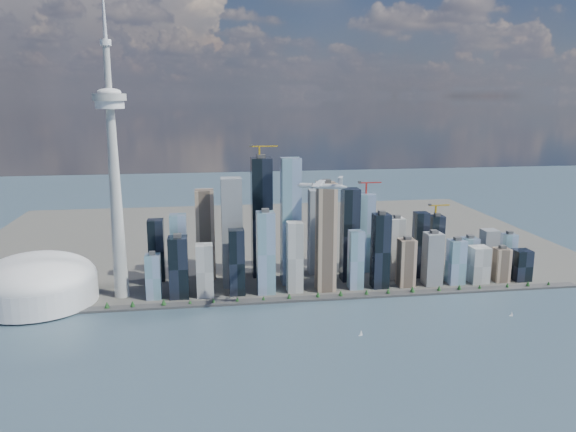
{
  "coord_description": "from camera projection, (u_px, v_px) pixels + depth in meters",
  "views": [
    {
      "loc": [
        -143.54,
        -684.29,
        356.58
      ],
      "look_at": [
        -4.12,
        260.0,
        152.34
      ],
      "focal_mm": 35.0,
      "sensor_mm": 36.0,
      "label": 1
    }
  ],
  "objects": [
    {
      "name": "seawall",
      "position": [
        291.0,
        300.0,
        998.5
      ],
      "size": [
        1100.0,
        22.0,
        4.0
      ],
      "primitive_type": "cube",
      "color": "#383838",
      "rests_on": "ground"
    },
    {
      "name": "land",
      "position": [
        264.0,
        238.0,
        1433.93
      ],
      "size": [
        1400.0,
        900.0,
        3.0
      ],
      "primitive_type": "cube",
      "color": "#4C4C47",
      "rests_on": "ground"
    },
    {
      "name": "airplane",
      "position": [
        321.0,
        185.0,
        865.46
      ],
      "size": [
        76.49,
        68.54,
        19.37
      ],
      "rotation": [
        0.0,
        0.0,
        -0.38
      ],
      "color": "silver",
      "rests_on": "ground"
    },
    {
      "name": "ground",
      "position": [
        319.0,
        366.0,
        757.07
      ],
      "size": [
        4000.0,
        4000.0,
        0.0
      ],
      "primitive_type": "plane",
      "color": "#324758",
      "rests_on": "ground"
    },
    {
      "name": "sailboat_west",
      "position": [
        361.0,
        334.0,
        852.45
      ],
      "size": [
        6.92,
        3.27,
        9.6
      ],
      "rotation": [
        0.0,
        0.0,
        0.25
      ],
      "color": "white",
      "rests_on": "ground"
    },
    {
      "name": "dome_stadium",
      "position": [
        37.0,
        282.0,
        976.19
      ],
      "size": [
        200.0,
        200.0,
        86.0
      ],
      "color": "white",
      "rests_on": "land"
    },
    {
      "name": "shoreline_trees",
      "position": [
        291.0,
        296.0,
        997.08
      ],
      "size": [
        960.53,
        7.2,
        8.8
      ],
      "color": "#3F2D1E",
      "rests_on": "seawall"
    },
    {
      "name": "skyscraper_cluster",
      "position": [
        315.0,
        243.0,
        1074.31
      ],
      "size": [
        736.0,
        142.0,
        263.21
      ],
      "color": "black",
      "rests_on": "land"
    },
    {
      "name": "needle_tower",
      "position": [
        114.0,
        168.0,
        964.77
      ],
      "size": [
        56.0,
        56.0,
        550.5
      ],
      "color": "#A7A8A2",
      "rests_on": "land"
    },
    {
      "name": "sailboat_east",
      "position": [
        511.0,
        314.0,
        928.02
      ],
      "size": [
        6.32,
        2.81,
        8.75
      ],
      "rotation": [
        0.0,
        0.0,
        -0.22
      ],
      "color": "white",
      "rests_on": "ground"
    }
  ]
}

